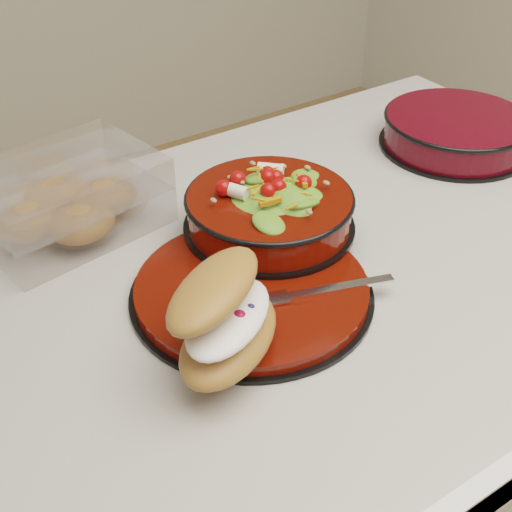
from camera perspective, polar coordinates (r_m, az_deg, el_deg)
island_counter at (r=1.21m, az=0.81°, el=-18.60°), size 1.24×0.74×0.90m
dinner_plate at (r=0.84m, az=-0.28°, el=-2.74°), size 0.29×0.29×0.02m
salad_bowl at (r=0.91m, az=1.07°, el=4.10°), size 0.22×0.22×0.09m
croissant at (r=0.72m, az=-2.48°, el=-4.90°), size 0.18×0.17×0.09m
fork at (r=0.83m, az=5.09°, el=-2.79°), size 0.17×0.07×0.00m
pastry_box at (r=0.98m, az=-14.90°, el=4.35°), size 0.26×0.21×0.09m
extra_bowl at (r=1.21m, az=15.72°, el=9.67°), size 0.24×0.24×0.05m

